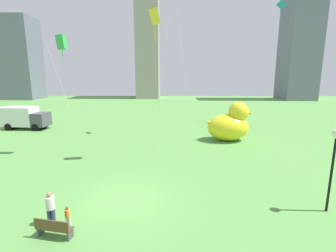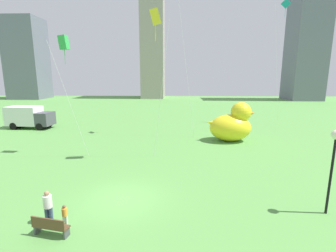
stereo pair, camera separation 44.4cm
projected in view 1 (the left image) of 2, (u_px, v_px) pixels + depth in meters
The scene contains 11 objects.
ground_plane at pixel (124, 200), 13.85m from camera, with size 140.00×140.00×0.00m, color #599748.
park_bench at pixel (53, 228), 10.53m from camera, with size 1.66×0.76×0.90m.
person_adult at pixel (50, 207), 11.40m from camera, with size 0.39×0.39×1.61m.
person_child at pixel (68, 216), 11.28m from camera, with size 0.25×0.25×1.02m.
giant_inflatable_duck at pixel (230, 124), 26.13m from camera, with size 4.96×3.18×4.11m.
lamppost at pixel (335, 149), 12.04m from camera, with size 0.47×0.47×4.30m.
box_truck at pixel (24, 118), 31.74m from camera, with size 5.85×2.69×2.85m.
city_skyline at pixel (172, 42), 70.38m from camera, with size 86.90×16.89×37.17m.
kite_yellow at pixel (155, 18), 18.20m from camera, with size 1.52×1.48×11.67m.
kite_green at pixel (62, 43), 20.02m from camera, with size 2.25×1.99×10.01m.
kite_teal at pixel (280, 12), 33.22m from camera, with size 1.93×1.51×16.69m.
Camera 1 is at (2.52, -12.71, 6.83)m, focal length 26.56 mm.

